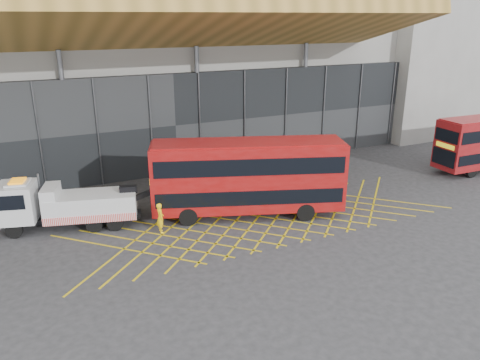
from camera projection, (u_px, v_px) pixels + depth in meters
ground_plane at (205, 233)px, 27.76m from camera, size 120.00×120.00×0.00m
road_markings at (265, 221)px, 29.37m from camera, size 24.76×7.16×0.01m
construction_building at (147, 54)px, 41.26m from camera, size 55.00×23.97×18.00m
east_building at (423, 37)px, 50.99m from camera, size 15.00×12.00×20.00m
recovery_truck at (64, 205)px, 27.93m from camera, size 9.35×4.25×3.27m
bus_towed at (248, 175)px, 29.39m from camera, size 12.23×6.66×4.89m
worker at (160, 218)px, 27.57m from camera, size 0.46×0.68×1.83m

